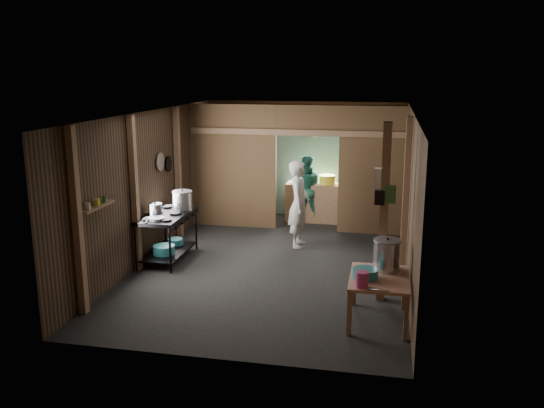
% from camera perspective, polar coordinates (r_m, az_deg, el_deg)
% --- Properties ---
extents(floor, '(4.50, 7.00, 0.00)m').
position_cam_1_polar(floor, '(10.09, 0.23, -5.83)').
color(floor, '#252424').
rests_on(floor, ground).
extents(ceiling, '(4.50, 7.00, 0.00)m').
position_cam_1_polar(ceiling, '(9.56, 0.24, 9.06)').
color(ceiling, '#4F4D4B').
rests_on(ceiling, ground).
extents(wall_back, '(4.50, 0.00, 2.60)m').
position_cam_1_polar(wall_back, '(13.14, 3.23, 4.49)').
color(wall_back, '#4C3A26').
rests_on(wall_back, ground).
extents(wall_front, '(4.50, 0.00, 2.60)m').
position_cam_1_polar(wall_front, '(6.46, -5.86, -4.88)').
color(wall_front, '#4C3A26').
rests_on(wall_front, ground).
extents(wall_left, '(0.00, 7.00, 2.60)m').
position_cam_1_polar(wall_left, '(10.41, -12.01, 1.89)').
color(wall_left, '#4C3A26').
rests_on(wall_left, ground).
extents(wall_right, '(0.00, 7.00, 2.60)m').
position_cam_1_polar(wall_right, '(9.57, 13.57, 0.82)').
color(wall_right, '#4C3A26').
rests_on(wall_right, ground).
extents(partition_left, '(1.85, 0.10, 2.60)m').
position_cam_1_polar(partition_left, '(12.15, -3.88, 3.76)').
color(partition_left, brown).
rests_on(partition_left, floor).
extents(partition_right, '(1.35, 0.10, 2.60)m').
position_cam_1_polar(partition_right, '(11.72, 9.94, 3.24)').
color(partition_right, brown).
rests_on(partition_right, floor).
extents(partition_header, '(1.30, 0.10, 0.60)m').
position_cam_1_polar(partition_header, '(11.70, 3.58, 8.34)').
color(partition_header, brown).
rests_on(partition_header, wall_back).
extents(turquoise_panel, '(4.40, 0.06, 2.50)m').
position_cam_1_polar(turquoise_panel, '(13.08, 3.18, 4.24)').
color(turquoise_panel, '#7CABAB').
rests_on(turquoise_panel, wall_back).
extents(back_counter, '(1.20, 0.50, 0.85)m').
position_cam_1_polar(back_counter, '(12.73, 4.15, 0.18)').
color(back_counter, '#A37C57').
rests_on(back_counter, floor).
extents(wall_clock, '(0.20, 0.03, 0.20)m').
position_cam_1_polar(wall_clock, '(12.93, 4.30, 7.02)').
color(wall_clock, silver).
rests_on(wall_clock, wall_back).
extents(post_left_a, '(0.10, 0.12, 2.60)m').
position_cam_1_polar(post_left_a, '(8.12, -18.80, -1.74)').
color(post_left_a, '#A37C57').
rests_on(post_left_a, floor).
extents(post_left_b, '(0.10, 0.12, 2.60)m').
position_cam_1_polar(post_left_b, '(9.66, -13.50, 0.94)').
color(post_left_b, '#A37C57').
rests_on(post_left_b, floor).
extents(post_left_c, '(0.10, 0.12, 2.60)m').
position_cam_1_polar(post_left_c, '(11.47, -9.33, 3.05)').
color(post_left_c, '#A37C57').
rests_on(post_left_c, floor).
extents(post_right, '(0.10, 0.12, 2.60)m').
position_cam_1_polar(post_right, '(9.37, 13.18, 0.58)').
color(post_right, '#A37C57').
rests_on(post_right, floor).
extents(post_free, '(0.12, 0.12, 2.60)m').
position_cam_1_polar(post_free, '(8.29, 11.08, -0.95)').
color(post_free, '#A37C57').
rests_on(post_free, floor).
extents(cross_beam, '(4.40, 0.12, 0.12)m').
position_cam_1_polar(cross_beam, '(11.71, 2.31, 7.13)').
color(cross_beam, '#A37C57').
rests_on(cross_beam, wall_left).
extents(pan_lid_big, '(0.03, 0.34, 0.34)m').
position_cam_1_polar(pan_lid_big, '(10.69, -11.06, 4.14)').
color(pan_lid_big, gray).
rests_on(pan_lid_big, wall_left).
extents(pan_lid_small, '(0.03, 0.30, 0.30)m').
position_cam_1_polar(pan_lid_small, '(11.07, -10.25, 3.96)').
color(pan_lid_small, black).
rests_on(pan_lid_small, wall_left).
extents(wall_shelf, '(0.14, 0.80, 0.03)m').
position_cam_1_polar(wall_shelf, '(8.50, -17.00, -0.26)').
color(wall_shelf, '#A37C57').
rests_on(wall_shelf, wall_left).
extents(jar_white, '(0.07, 0.07, 0.10)m').
position_cam_1_polar(jar_white, '(8.27, -17.85, -0.22)').
color(jar_white, silver).
rests_on(jar_white, wall_shelf).
extents(jar_yellow, '(0.08, 0.08, 0.10)m').
position_cam_1_polar(jar_yellow, '(8.49, -17.03, 0.17)').
color(jar_yellow, yellow).
rests_on(jar_yellow, wall_shelf).
extents(jar_green, '(0.06, 0.06, 0.10)m').
position_cam_1_polar(jar_green, '(8.67, -16.35, 0.49)').
color(jar_green, '#386A35').
rests_on(jar_green, wall_shelf).
extents(bag_white, '(0.22, 0.15, 0.32)m').
position_cam_1_polar(bag_white, '(8.27, 10.89, 2.42)').
color(bag_white, silver).
rests_on(bag_white, post_free).
extents(bag_green, '(0.16, 0.12, 0.24)m').
position_cam_1_polar(bag_green, '(8.17, 11.66, 0.96)').
color(bag_green, '#386A35').
rests_on(bag_green, post_free).
extents(bag_black, '(0.14, 0.10, 0.20)m').
position_cam_1_polar(bag_black, '(8.16, 10.66, 0.63)').
color(bag_black, black).
rests_on(bag_black, post_free).
extents(gas_range, '(0.73, 1.42, 0.84)m').
position_cam_1_polar(gas_range, '(10.28, -10.37, -3.24)').
color(gas_range, black).
rests_on(gas_range, floor).
extents(prep_table, '(0.78, 1.07, 0.63)m').
position_cam_1_polar(prep_table, '(7.86, 10.54, -9.29)').
color(prep_table, tan).
rests_on(prep_table, floor).
extents(stove_pot_large, '(0.43, 0.43, 0.36)m').
position_cam_1_polar(stove_pot_large, '(10.40, -8.89, 0.33)').
color(stove_pot_large, silver).
rests_on(stove_pot_large, gas_range).
extents(stove_pot_med, '(0.30, 0.30, 0.21)m').
position_cam_1_polar(stove_pot_med, '(10.14, -11.55, -0.55)').
color(stove_pot_med, silver).
rests_on(stove_pot_med, gas_range).
extents(frying_pan, '(0.42, 0.56, 0.07)m').
position_cam_1_polar(frying_pan, '(9.77, -11.41, -1.44)').
color(frying_pan, gray).
rests_on(frying_pan, gas_range).
extents(blue_tub_front, '(0.38, 0.38, 0.16)m').
position_cam_1_polar(blue_tub_front, '(10.17, -10.71, -4.49)').
color(blue_tub_front, teal).
rests_on(blue_tub_front, gas_range).
extents(blue_tub_back, '(0.28, 0.28, 0.11)m').
position_cam_1_polar(blue_tub_back, '(10.66, -9.59, -3.72)').
color(blue_tub_back, teal).
rests_on(blue_tub_back, gas_range).
extents(stock_pot, '(0.50, 0.50, 0.45)m').
position_cam_1_polar(stock_pot, '(7.97, 11.37, -5.03)').
color(stock_pot, silver).
rests_on(stock_pot, prep_table).
extents(wash_basin, '(0.44, 0.44, 0.13)m').
position_cam_1_polar(wash_basin, '(7.66, 9.28, -6.82)').
color(wash_basin, teal).
rests_on(wash_basin, prep_table).
extents(pink_bucket, '(0.17, 0.17, 0.20)m').
position_cam_1_polar(pink_bucket, '(7.33, 8.94, -7.42)').
color(pink_bucket, '#C23E8A').
rests_on(pink_bucket, prep_table).
extents(knife, '(0.30, 0.09, 0.01)m').
position_cam_1_polar(knife, '(7.29, 10.39, -8.39)').
color(knife, silver).
rests_on(knife, prep_table).
extents(yellow_tub, '(0.35, 0.35, 0.20)m').
position_cam_1_polar(yellow_tub, '(12.59, 5.50, 2.44)').
color(yellow_tub, yellow).
rests_on(yellow_tub, back_counter).
extents(red_cup, '(0.11, 0.11, 0.13)m').
position_cam_1_polar(red_cup, '(12.65, 3.19, 2.39)').
color(red_cup, '#9F2342').
rests_on(red_cup, back_counter).
extents(cook, '(0.41, 0.61, 1.65)m').
position_cam_1_polar(cook, '(10.80, 2.69, 0.00)').
color(cook, silver).
rests_on(cook, floor).
extents(worker_back, '(0.77, 0.63, 1.48)m').
position_cam_1_polar(worker_back, '(12.60, 3.35, 1.52)').
color(worker_back, '#246E5D').
rests_on(worker_back, floor).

